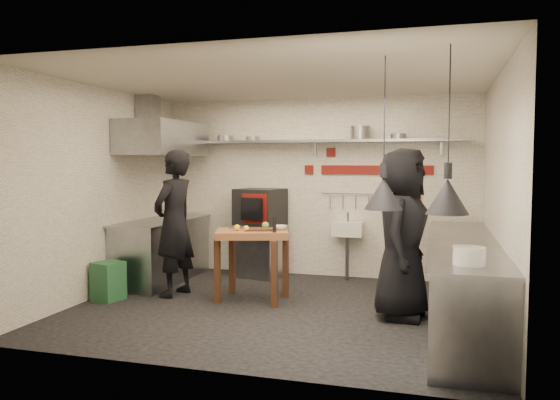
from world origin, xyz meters
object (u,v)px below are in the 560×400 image
(combi_oven, at_px, (260,207))
(prep_table, at_px, (252,265))
(oven_stand, at_px, (262,251))
(chef_left, at_px, (174,223))
(green_bin, at_px, (108,281))
(chef_right, at_px, (402,234))

(combi_oven, height_order, prep_table, combi_oven)
(oven_stand, xyz_separation_m, chef_left, (-0.75, -1.48, 0.58))
(combi_oven, height_order, chef_left, chef_left)
(oven_stand, relative_size, prep_table, 0.87)
(prep_table, relative_size, chef_left, 0.47)
(green_bin, bearing_deg, prep_table, 15.91)
(chef_right, bearing_deg, combi_oven, 59.51)
(oven_stand, bearing_deg, chef_right, -23.74)
(green_bin, xyz_separation_m, chef_left, (0.72, 0.47, 0.73))
(prep_table, bearing_deg, combi_oven, 86.22)
(combi_oven, xyz_separation_m, green_bin, (-1.42, -2.03, -0.84))
(green_bin, bearing_deg, chef_right, 3.50)
(oven_stand, xyz_separation_m, green_bin, (-1.47, -1.96, -0.15))
(chef_left, bearing_deg, combi_oven, 166.00)
(prep_table, relative_size, chef_right, 0.47)
(combi_oven, bearing_deg, oven_stand, -44.04)
(oven_stand, xyz_separation_m, prep_table, (0.34, -1.44, 0.06))
(green_bin, xyz_separation_m, chef_right, (3.73, 0.23, 0.73))
(combi_oven, relative_size, prep_table, 0.72)
(chef_left, relative_size, chef_right, 1.00)
(combi_oven, relative_size, chef_left, 0.34)
(prep_table, bearing_deg, chef_left, 164.17)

